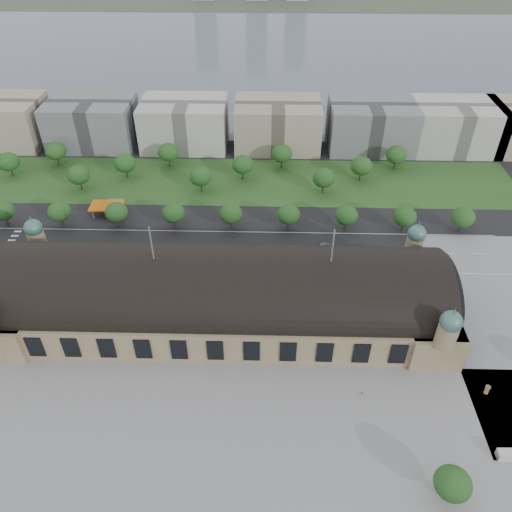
{
  "coord_description": "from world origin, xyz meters",
  "views": [
    {
      "loc": [
        14.87,
        -120.21,
        122.35
      ],
      "look_at": [
        11.39,
        16.64,
        14.0
      ],
      "focal_mm": 35.0,
      "sensor_mm": 36.0,
      "label": 1
    }
  ],
  "objects_px": {
    "parked_car_0": "(67,268)",
    "pedestrian_4": "(443,496)",
    "parked_car_5": "(173,272)",
    "bus_west": "(165,263)",
    "petrol_station": "(112,205)",
    "parked_car_2": "(110,267)",
    "traffic_car_1": "(31,230)",
    "traffic_car_3": "(170,248)",
    "traffic_car_6": "(376,266)",
    "parked_car_1": "(15,273)",
    "traffic_car_2": "(108,255)",
    "pedestrian_0": "(362,394)",
    "parked_car_4": "(151,268)",
    "bus_east": "(330,258)",
    "van_south": "(508,455)",
    "traffic_car_5": "(325,245)",
    "bus_mid": "(215,261)",
    "parked_car_3": "(128,274)",
    "advertising_column": "(487,390)",
    "parked_car_6": "(179,269)"
  },
  "relations": [
    {
      "from": "traffic_car_5",
      "to": "parked_car_1",
      "type": "height_order",
      "value": "parked_car_1"
    },
    {
      "from": "parked_car_5",
      "to": "traffic_car_6",
      "type": "bearing_deg",
      "value": 72.79
    },
    {
      "from": "petrol_station",
      "to": "parked_car_2",
      "type": "xyz_separation_m",
      "value": [
        9.22,
        -40.28,
        -2.23
      ]
    },
    {
      "from": "traffic_car_2",
      "to": "van_south",
      "type": "height_order",
      "value": "van_south"
    },
    {
      "from": "bus_east",
      "to": "van_south",
      "type": "relative_size",
      "value": 1.83
    },
    {
      "from": "pedestrian_4",
      "to": "traffic_car_2",
      "type": "bearing_deg",
      "value": -89.57
    },
    {
      "from": "parked_car_2",
      "to": "parked_car_4",
      "type": "xyz_separation_m",
      "value": [
        15.81,
        0.0,
        -0.05
      ]
    },
    {
      "from": "traffic_car_1",
      "to": "bus_west",
      "type": "bearing_deg",
      "value": -104.78
    },
    {
      "from": "parked_car_5",
      "to": "petrol_station",
      "type": "bearing_deg",
      "value": -163.22
    },
    {
      "from": "traffic_car_5",
      "to": "bus_mid",
      "type": "xyz_separation_m",
      "value": [
        -43.56,
        -12.82,
        0.84
      ]
    },
    {
      "from": "advertising_column",
      "to": "bus_west",
      "type": "bearing_deg",
      "value": 151.74
    },
    {
      "from": "parked_car_5",
      "to": "bus_west",
      "type": "distance_m",
      "value": 5.88
    },
    {
      "from": "traffic_car_5",
      "to": "bus_mid",
      "type": "relative_size",
      "value": 0.38
    },
    {
      "from": "parked_car_4",
      "to": "parked_car_5",
      "type": "height_order",
      "value": "parked_car_5"
    },
    {
      "from": "traffic_car_2",
      "to": "pedestrian_0",
      "type": "bearing_deg",
      "value": 54.26
    },
    {
      "from": "traffic_car_1",
      "to": "pedestrian_0",
      "type": "relative_size",
      "value": 2.78
    },
    {
      "from": "parked_car_4",
      "to": "bus_east",
      "type": "xyz_separation_m",
      "value": [
        68.7,
        7.0,
        0.96
      ]
    },
    {
      "from": "bus_mid",
      "to": "traffic_car_3",
      "type": "bearing_deg",
      "value": 67.42
    },
    {
      "from": "traffic_car_6",
      "to": "parked_car_5",
      "type": "relative_size",
      "value": 0.87
    },
    {
      "from": "parked_car_4",
      "to": "bus_west",
      "type": "relative_size",
      "value": 0.3
    },
    {
      "from": "parked_car_4",
      "to": "van_south",
      "type": "distance_m",
      "value": 130.63
    },
    {
      "from": "parked_car_2",
      "to": "pedestrian_0",
      "type": "xyz_separation_m",
      "value": [
        88.14,
        -55.68,
        0.05
      ]
    },
    {
      "from": "pedestrian_4",
      "to": "bus_west",
      "type": "bearing_deg",
      "value": -94.97
    },
    {
      "from": "traffic_car_2",
      "to": "parked_car_2",
      "type": "height_order",
      "value": "traffic_car_2"
    },
    {
      "from": "pedestrian_4",
      "to": "traffic_car_6",
      "type": "bearing_deg",
      "value": -137.25
    },
    {
      "from": "traffic_car_1",
      "to": "pedestrian_0",
      "type": "bearing_deg",
      "value": -117.05
    },
    {
      "from": "traffic_car_2",
      "to": "pedestrian_4",
      "type": "height_order",
      "value": "pedestrian_4"
    },
    {
      "from": "parked_car_6",
      "to": "parked_car_3",
      "type": "bearing_deg",
      "value": -114.79
    },
    {
      "from": "traffic_car_2",
      "to": "traffic_car_3",
      "type": "bearing_deg",
      "value": 100.89
    },
    {
      "from": "petrol_station",
      "to": "traffic_car_2",
      "type": "distance_m",
      "value": 33.14
    },
    {
      "from": "traffic_car_6",
      "to": "pedestrian_0",
      "type": "height_order",
      "value": "pedestrian_0"
    },
    {
      "from": "parked_car_2",
      "to": "bus_west",
      "type": "xyz_separation_m",
      "value": [
        20.86,
        2.0,
        1.17
      ]
    },
    {
      "from": "parked_car_0",
      "to": "pedestrian_4",
      "type": "relative_size",
      "value": 2.38
    },
    {
      "from": "traffic_car_3",
      "to": "parked_car_0",
      "type": "distance_m",
      "value": 39.65
    },
    {
      "from": "parked_car_0",
      "to": "parked_car_3",
      "type": "relative_size",
      "value": 0.98
    },
    {
      "from": "parked_car_5",
      "to": "bus_west",
      "type": "bearing_deg",
      "value": -162.59
    },
    {
      "from": "traffic_car_1",
      "to": "traffic_car_3",
      "type": "distance_m",
      "value": 61.16
    },
    {
      "from": "traffic_car_1",
      "to": "pedestrian_4",
      "type": "bearing_deg",
      "value": -122.47
    },
    {
      "from": "traffic_car_6",
      "to": "parked_car_3",
      "type": "height_order",
      "value": "parked_car_3"
    },
    {
      "from": "traffic_car_6",
      "to": "parked_car_2",
      "type": "distance_m",
      "value": 101.77
    },
    {
      "from": "parked_car_0",
      "to": "van_south",
      "type": "height_order",
      "value": "van_south"
    },
    {
      "from": "petrol_station",
      "to": "parked_car_1",
      "type": "height_order",
      "value": "petrol_station"
    },
    {
      "from": "traffic_car_3",
      "to": "advertising_column",
      "type": "height_order",
      "value": "advertising_column"
    },
    {
      "from": "petrol_station",
      "to": "traffic_car_1",
      "type": "xyz_separation_m",
      "value": [
        -30.19,
        -16.93,
        -2.24
      ]
    },
    {
      "from": "traffic_car_6",
      "to": "traffic_car_1",
      "type": "bearing_deg",
      "value": -96.22
    },
    {
      "from": "bus_west",
      "to": "pedestrian_4",
      "type": "height_order",
      "value": "bus_west"
    },
    {
      "from": "parked_car_1",
      "to": "pedestrian_4",
      "type": "height_order",
      "value": "pedestrian_4"
    },
    {
      "from": "parked_car_0",
      "to": "pedestrian_0",
      "type": "relative_size",
      "value": 3.0
    },
    {
      "from": "bus_east",
      "to": "advertising_column",
      "type": "xyz_separation_m",
      "value": [
        40.18,
        -60.8,
        -0.1
      ]
    },
    {
      "from": "traffic_car_2",
      "to": "traffic_car_6",
      "type": "relative_size",
      "value": 1.13
    }
  ]
}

